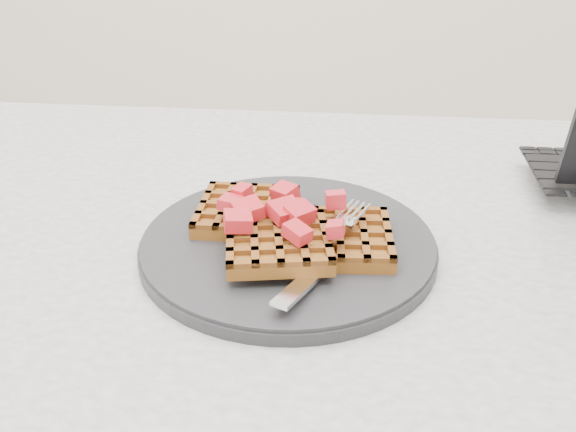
# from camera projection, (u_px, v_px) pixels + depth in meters

# --- Properties ---
(table) EXTENTS (1.20, 0.80, 0.75)m
(table) POSITION_uv_depth(u_px,v_px,m) (327.00, 336.00, 0.70)
(table) COLOR beige
(table) RESTS_ON ground
(plate) EXTENTS (0.29, 0.29, 0.02)m
(plate) POSITION_uv_depth(u_px,v_px,m) (288.00, 245.00, 0.63)
(plate) COLOR black
(plate) RESTS_ON table
(waffles) EXTENTS (0.20, 0.18, 0.03)m
(waffles) POSITION_uv_depth(u_px,v_px,m) (288.00, 229.00, 0.62)
(waffles) COLOR #90561E
(waffles) RESTS_ON plate
(strawberry_pile) EXTENTS (0.15, 0.15, 0.02)m
(strawberry_pile) POSITION_uv_depth(u_px,v_px,m) (288.00, 203.00, 0.61)
(strawberry_pile) COLOR #A7121E
(strawberry_pile) RESTS_ON waffles
(fork) EXTENTS (0.09, 0.18, 0.02)m
(fork) POSITION_uv_depth(u_px,v_px,m) (330.00, 254.00, 0.58)
(fork) COLOR silver
(fork) RESTS_ON plate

